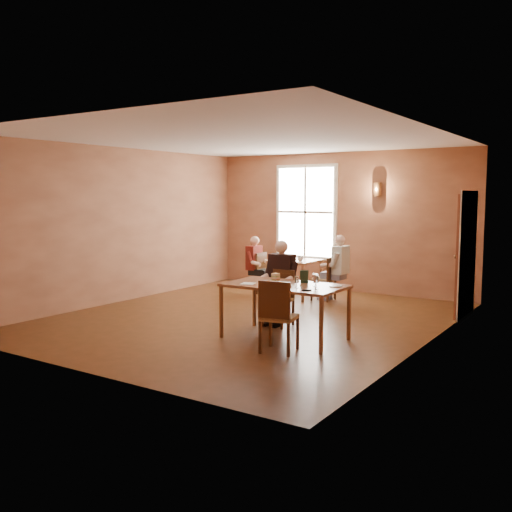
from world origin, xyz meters
The scene contains 30 objects.
ground centered at (0.00, 0.00, 0.00)m, with size 6.00×7.00×0.01m, color brown.
wall_back centered at (0.00, 3.50, 1.50)m, with size 6.00×0.04×3.00m, color brown.
wall_front centered at (0.00, -3.50, 1.50)m, with size 6.00×0.04×3.00m, color brown.
wall_left centered at (-3.00, 0.00, 1.50)m, with size 0.04×7.00×3.00m, color brown.
wall_right centered at (3.00, 0.00, 1.50)m, with size 0.04×7.00×3.00m, color brown.
ceiling centered at (0.00, 0.00, 3.00)m, with size 6.00×7.00×0.04m, color white.
window centered at (-0.80, 3.45, 1.70)m, with size 1.36×0.10×1.96m, color white.
door centered at (2.94, 2.30, 1.05)m, with size 0.12×1.04×2.10m, color maroon.
wall_sconce centered at (0.90, 3.40, 2.20)m, with size 0.16×0.16×0.28m, color brown.
main_table centered at (1.18, -0.84, 0.40)m, with size 1.71×0.96×0.80m, color brown, non-canonical shape.
chair_diner_main centered at (0.68, -0.19, 0.44)m, with size 0.39×0.39×0.89m, color #472D14, non-canonical shape.
diner_main centered at (0.68, -0.22, 0.65)m, with size 0.52×0.52×1.31m, color black, non-canonical shape.
chair_empty centered at (1.46, -1.47, 0.49)m, with size 0.43×0.43×0.98m, color brown, non-canonical shape.
plate_food centered at (0.92, -0.82, 0.82)m, with size 0.30×0.30×0.04m, color white.
sandwich centered at (0.97, -0.76, 0.86)m, with size 0.09×0.09×0.12m, color tan.
goblet_a centered at (1.63, -0.75, 0.90)m, with size 0.08×0.08×0.19m, color white, non-canonical shape.
goblet_b centered at (1.74, -0.94, 0.90)m, with size 0.08×0.08×0.19m, color white, non-canonical shape.
goblet_c centered at (1.49, -1.04, 0.89)m, with size 0.07×0.07×0.18m, color white, non-canonical shape.
menu_stand centered at (1.35, -0.57, 0.90)m, with size 0.11×0.06×0.19m, color #1B301E.
knife centered at (1.15, -1.05, 0.80)m, with size 0.20×0.02×0.00m, color silver.
napkin centered at (0.71, -1.09, 0.81)m, with size 0.19×0.19×0.01m, color white.
side_plate centered at (1.88, -0.62, 0.81)m, with size 0.18×0.18×0.01m, color white.
sunglasses centered at (1.71, -1.15, 0.81)m, with size 0.13×0.04×0.02m, color black.
second_table centered at (-0.37, 2.22, 0.38)m, with size 0.87×0.87×0.76m, color brown, non-canonical shape.
chair_diner_white centered at (0.28, 2.22, 0.44)m, with size 0.39×0.39×0.87m, color #542310, non-canonical shape.
diner_white centered at (0.31, 2.22, 0.63)m, with size 0.51×0.51×1.26m, color white, non-canonical shape.
chair_diner_maroon centered at (-1.02, 2.22, 0.43)m, with size 0.38×0.38×0.87m, color #642D15, non-canonical shape.
diner_maroon centered at (-1.05, 2.22, 0.59)m, with size 0.47×0.47×1.18m, color maroon, non-canonical shape.
cup_a centered at (-0.19, 2.11, 0.81)m, with size 0.11×0.11×0.09m, color white.
cup_b centered at (-0.56, 2.31, 0.81)m, with size 0.09×0.09×0.09m, color silver.
Camera 1 is at (5.29, -7.87, 2.09)m, focal length 40.00 mm.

